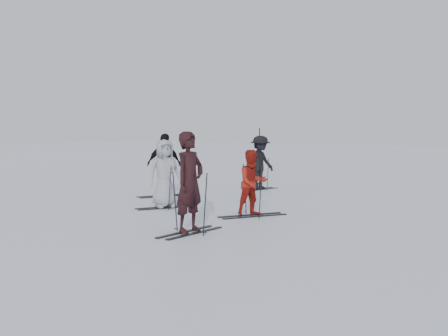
% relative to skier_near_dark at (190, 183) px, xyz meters
% --- Properties ---
extents(ground, '(120.00, 120.00, 0.00)m').
position_rel_skier_near_dark_xyz_m(ground, '(-2.00, 3.08, -1.01)').
color(ground, silver).
rests_on(ground, ground).
extents(skier_near_dark, '(0.50, 0.74, 2.01)m').
position_rel_skier_near_dark_xyz_m(skier_near_dark, '(0.00, 0.00, 0.00)').
color(skier_near_dark, black).
rests_on(skier_near_dark, ground).
extents(skier_red, '(0.89, 0.95, 1.57)m').
position_rel_skier_near_dark_xyz_m(skier_red, '(-0.12, 2.58, -0.22)').
color(skier_red, maroon).
rests_on(skier_red, ground).
extents(skier_grey, '(0.92, 1.04, 1.79)m').
position_rel_skier_near_dark_xyz_m(skier_grey, '(-2.77, 2.44, -0.11)').
color(skier_grey, '#9DA1A6').
rests_on(skier_grey, ground).
extents(skier_uphill_left, '(0.89, 1.22, 1.93)m').
position_rel_skier_near_dark_xyz_m(skier_uphill_left, '(-4.49, 4.40, -0.04)').
color(skier_uphill_left, black).
rests_on(skier_uphill_left, ground).
extents(skier_uphill_far, '(0.89, 1.29, 1.83)m').
position_rel_skier_near_dark_xyz_m(skier_uphill_far, '(-3.06, 7.80, -0.09)').
color(skier_uphill_far, black).
rests_on(skier_uphill_far, ground).
extents(skis_near_dark, '(1.76, 0.96, 1.27)m').
position_rel_skier_near_dark_xyz_m(skis_near_dark, '(0.00, 0.00, -0.37)').
color(skis_near_dark, black).
rests_on(skis_near_dark, ground).
extents(skis_red, '(1.99, 1.68, 1.28)m').
position_rel_skier_near_dark_xyz_m(skis_red, '(-0.12, 2.58, -0.37)').
color(skis_red, black).
rests_on(skis_red, ground).
extents(skis_grey, '(1.83, 1.52, 1.18)m').
position_rel_skier_near_dark_xyz_m(skis_grey, '(-2.77, 2.44, -0.42)').
color(skis_grey, black).
rests_on(skis_grey, ground).
extents(skis_uphill_left, '(1.99, 1.58, 1.29)m').
position_rel_skier_near_dark_xyz_m(skis_uphill_left, '(-4.49, 4.40, -0.36)').
color(skis_uphill_left, black).
rests_on(skis_uphill_left, ground).
extents(skis_uphill_far, '(1.67, 1.09, 1.12)m').
position_rel_skier_near_dark_xyz_m(skis_uphill_far, '(-3.06, 7.80, -0.45)').
color(skis_uphill_far, black).
rests_on(skis_uphill_far, ground).
extents(piste_marker, '(0.05, 0.05, 2.14)m').
position_rel_skier_near_dark_xyz_m(piste_marker, '(-7.05, 14.33, 0.06)').
color(piste_marker, black).
rests_on(piste_marker, ground).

